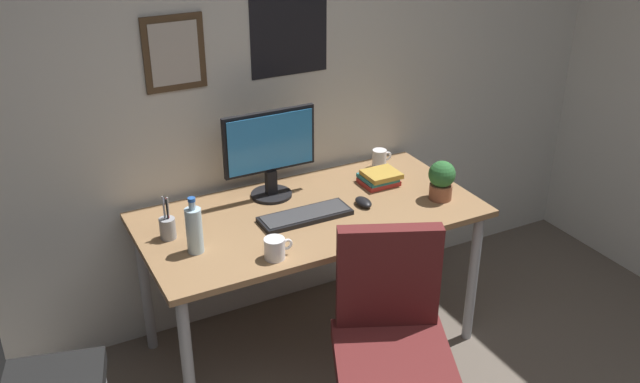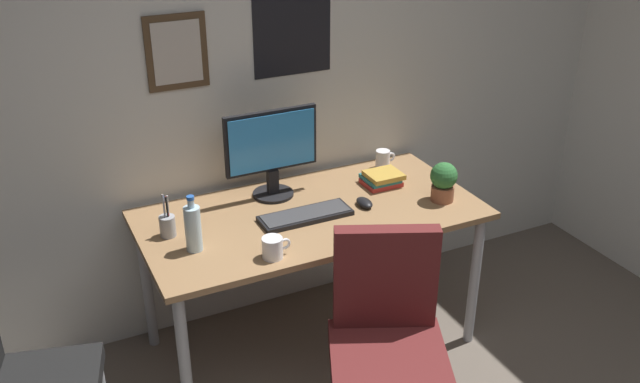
{
  "view_description": "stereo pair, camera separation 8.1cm",
  "coord_description": "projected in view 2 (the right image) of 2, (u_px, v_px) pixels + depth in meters",
  "views": [
    {
      "loc": [
        -1.17,
        -0.91,
        2.29
      ],
      "look_at": [
        0.11,
        1.57,
        0.9
      ],
      "focal_mm": 39.37,
      "sensor_mm": 36.0,
      "label": 1
    },
    {
      "loc": [
        -1.1,
        -0.95,
        2.29
      ],
      "look_at": [
        0.11,
        1.57,
        0.9
      ],
      "focal_mm": 39.37,
      "sensor_mm": 36.0,
      "label": 2
    }
  ],
  "objects": [
    {
      "name": "monitor",
      "position": [
        272.0,
        150.0,
        3.32
      ],
      "size": [
        0.46,
        0.2,
        0.43
      ],
      "color": "black",
      "rests_on": "desk"
    },
    {
      "name": "desk",
      "position": [
        311.0,
        226.0,
        3.3
      ],
      "size": [
        1.58,
        0.79,
        0.75
      ],
      "color": "#936D47",
      "rests_on": "ground_plane"
    },
    {
      "name": "water_bottle",
      "position": [
        193.0,
        228.0,
        2.92
      ],
      "size": [
        0.07,
        0.07,
        0.25
      ],
      "color": "silver",
      "rests_on": "desk"
    },
    {
      "name": "pen_cup",
      "position": [
        167.0,
        225.0,
        3.05
      ],
      "size": [
        0.07,
        0.07,
        0.2
      ],
      "color": "#9EA0A5",
      "rests_on": "desk"
    },
    {
      "name": "wall_back",
      "position": [
        247.0,
        74.0,
        3.37
      ],
      "size": [
        4.4,
        0.1,
        2.6
      ],
      "color": "silver",
      "rests_on": "ground_plane"
    },
    {
      "name": "potted_plant",
      "position": [
        443.0,
        180.0,
        3.33
      ],
      "size": [
        0.13,
        0.13,
        0.2
      ],
      "color": "brown",
      "rests_on": "desk"
    },
    {
      "name": "coffee_mug_near",
      "position": [
        273.0,
        248.0,
        2.89
      ],
      "size": [
        0.13,
        0.09,
        0.09
      ],
      "color": "white",
      "rests_on": "desk"
    },
    {
      "name": "keyboard",
      "position": [
        305.0,
        215.0,
        3.21
      ],
      "size": [
        0.43,
        0.15,
        0.03
      ],
      "color": "black",
      "rests_on": "desk"
    },
    {
      "name": "computer_mouse",
      "position": [
        364.0,
        203.0,
        3.31
      ],
      "size": [
        0.06,
        0.11,
        0.04
      ],
      "color": "black",
      "rests_on": "desk"
    },
    {
      "name": "side_chair",
      "position": [
        21.0,
        380.0,
        2.61
      ],
      "size": [
        0.51,
        0.51,
        0.88
      ],
      "color": "black",
      "rests_on": "ground_plane"
    },
    {
      "name": "office_chair",
      "position": [
        387.0,
        335.0,
        2.81
      ],
      "size": [
        0.61,
        0.61,
        0.95
      ],
      "color": "#591E1E",
      "rests_on": "ground_plane"
    },
    {
      "name": "book_stack_left",
      "position": [
        382.0,
        179.0,
        3.52
      ],
      "size": [
        0.18,
        0.17,
        0.07
      ],
      "color": "#B22D28",
      "rests_on": "desk"
    },
    {
      "name": "coffee_mug_far",
      "position": [
        383.0,
        159.0,
        3.69
      ],
      "size": [
        0.11,
        0.07,
        0.1
      ],
      "color": "white",
      "rests_on": "desk"
    }
  ]
}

